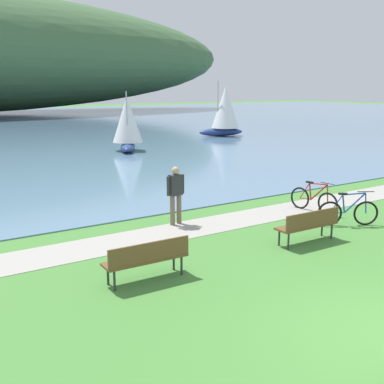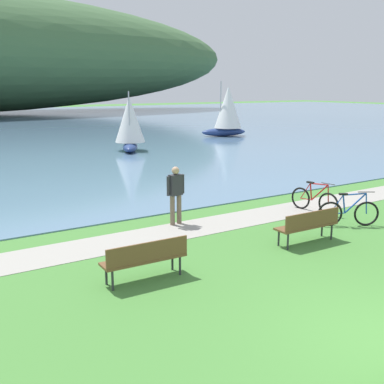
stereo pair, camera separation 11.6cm
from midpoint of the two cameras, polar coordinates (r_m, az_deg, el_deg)
The scene contains 8 objects.
shoreline_path at distance 13.12m, azimuth -2.34°, elevation -4.81°, with size 60.00×1.50×0.01m, color #A39E93.
park_bench_near_camera at distance 12.39m, azimuth 13.68°, elevation -3.73°, with size 1.81×0.52×0.88m.
park_bench_further_along at distance 9.79m, azimuth -5.80°, elevation -7.84°, with size 1.81×0.52×0.88m.
bicycle_leaning_near_bench at distance 15.57m, azimuth 14.28°, elevation -0.90°, with size 0.31×1.76×1.01m.
bicycle_beside_path at distance 14.32m, azimuth 18.11°, elevation -2.32°, with size 1.53×1.00×1.01m.
person_at_shoreline at distance 13.57m, azimuth -2.24°, elevation 0.03°, with size 0.61×0.26×1.71m.
sailboat_nearest_to_shore at distance 29.54m, azimuth -7.94°, elevation 8.25°, with size 2.48×3.15×3.64m.
sailboat_toward_hillside at distance 38.45m, azimuth 3.89°, elevation 9.81°, with size 3.83×2.71×4.33m.
Camera 1 is at (-6.43, -3.76, 3.93)m, focal length 44.12 mm.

